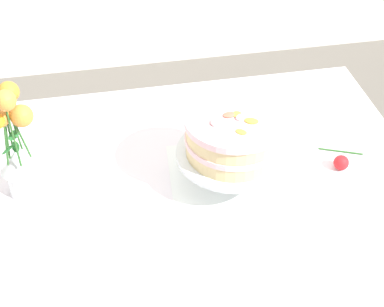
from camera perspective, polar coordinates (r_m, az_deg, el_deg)
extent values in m
cube|color=white|center=(1.56, -2.56, -4.25)|extent=(1.40, 1.00, 0.03)
cylinder|color=brown|center=(2.22, 11.51, -1.89)|extent=(0.06, 0.06, 0.71)
cube|color=white|center=(1.59, 3.74, -2.55)|extent=(0.34, 0.34, 0.00)
cylinder|color=silver|center=(1.58, 3.75, -2.37)|extent=(0.11, 0.11, 0.01)
cylinder|color=silver|center=(1.55, 3.82, -1.21)|extent=(0.03, 0.03, 0.07)
cylinder|color=silver|center=(1.52, 3.89, 0.02)|extent=(0.29, 0.29, 0.01)
cylinder|color=beige|center=(1.51, 3.93, 0.75)|extent=(0.24, 0.24, 0.04)
cylinder|color=beige|center=(1.49, 3.98, 1.54)|extent=(0.24, 0.24, 0.02)
cylinder|color=beige|center=(1.48, 4.02, 2.35)|extent=(0.24, 0.24, 0.04)
cylinder|color=beige|center=(1.46, 4.07, 3.23)|extent=(0.25, 0.25, 0.02)
ellipsoid|color=yellow|center=(1.40, 4.75, 2.10)|extent=(0.03, 0.03, 0.00)
ellipsoid|color=pink|center=(1.43, 2.06, 3.10)|extent=(0.02, 0.03, 0.01)
ellipsoid|color=pink|center=(1.45, 4.59, 3.52)|extent=(0.03, 0.03, 0.01)
ellipsoid|color=yellow|center=(1.46, 4.31, 3.81)|extent=(0.03, 0.03, 0.00)
ellipsoid|color=#E56B51|center=(1.46, 3.60, 3.75)|extent=(0.04, 0.03, 0.01)
ellipsoid|color=yellow|center=(1.44, 5.74, 3.15)|extent=(0.04, 0.04, 0.01)
cylinder|color=silver|center=(1.59, -15.95, -2.53)|extent=(0.08, 0.08, 0.08)
cone|color=silver|center=(1.54, -16.41, -0.61)|extent=(0.10, 0.10, 0.06)
cylinder|color=#2D6028|center=(1.49, -16.08, 1.56)|extent=(0.03, 0.01, 0.13)
sphere|color=orange|center=(1.45, -16.05, 3.50)|extent=(0.06, 0.06, 0.06)
cylinder|color=#2D6028|center=(1.50, -16.76, 2.72)|extent=(0.01, 0.02, 0.17)
sphere|color=orange|center=(1.46, -17.21, 5.68)|extent=(0.05, 0.05, 0.05)
ellipsoid|color=#236B2D|center=(1.51, -16.74, 1.72)|extent=(0.04, 0.05, 0.01)
cylinder|color=#2D6028|center=(1.50, -17.21, 2.33)|extent=(0.01, 0.03, 0.15)
sphere|color=orange|center=(1.47, -17.87, 4.86)|extent=(0.04, 0.04, 0.04)
cylinder|color=#2D6028|center=(1.50, -17.34, 1.48)|extent=(0.02, 0.01, 0.13)
cylinder|color=#2D6028|center=(1.48, -17.46, 1.16)|extent=(0.02, 0.03, 0.13)
ellipsoid|color=#236B2D|center=(1.49, -17.25, 0.39)|extent=(0.04, 0.05, 0.01)
cylinder|color=#2D6028|center=(1.45, -16.91, 2.04)|extent=(0.01, 0.03, 0.19)
sphere|color=orange|center=(1.39, -17.51, 4.88)|extent=(0.05, 0.05, 0.05)
ellipsoid|color=#236B2D|center=(1.50, -16.58, 0.63)|extent=(0.03, 0.05, 0.01)
cylinder|color=#2D6028|center=(1.72, 14.07, 0.21)|extent=(0.12, 0.05, 0.01)
sphere|color=red|center=(1.65, 14.14, -0.86)|extent=(0.04, 0.04, 0.04)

